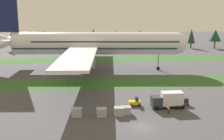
% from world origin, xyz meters
% --- Properties ---
extents(ground_plane, '(400.00, 400.00, 0.00)m').
position_xyz_m(ground_plane, '(0.00, 0.00, 0.00)').
color(ground_plane, '#47474C').
extents(grass_strip_near, '(320.00, 12.61, 0.01)m').
position_xyz_m(grass_strip_near, '(0.00, 30.32, 0.00)').
color(grass_strip_near, '#336028').
rests_on(grass_strip_near, ground).
extents(grass_strip_far, '(320.00, 12.61, 0.01)m').
position_xyz_m(grass_strip_far, '(0.00, 67.53, 0.00)').
color(grass_strip_far, '#336028').
rests_on(grass_strip_far, ground).
extents(airliner, '(66.51, 82.20, 25.89)m').
position_xyz_m(airliner, '(-8.47, 49.08, 9.29)').
color(airliner, white).
rests_on(airliner, ground).
extents(baggage_tug, '(2.64, 1.38, 1.97)m').
position_xyz_m(baggage_tug, '(0.77, 11.36, 0.81)').
color(baggage_tug, yellow).
rests_on(baggage_tug, ground).
extents(cargo_dolly_lead, '(2.25, 1.57, 1.55)m').
position_xyz_m(cargo_dolly_lead, '(5.79, 11.20, 0.92)').
color(cargo_dolly_lead, '#A3A3A8').
rests_on(cargo_dolly_lead, ground).
extents(cargo_dolly_second, '(2.25, 1.57, 1.55)m').
position_xyz_m(cargo_dolly_second, '(8.69, 11.11, 0.92)').
color(cargo_dolly_second, '#A3A3A8').
rests_on(cargo_dolly_second, ground).
extents(cargo_dolly_third, '(2.25, 1.57, 1.55)m').
position_xyz_m(cargo_dolly_third, '(11.59, 11.02, 0.92)').
color(cargo_dolly_third, '#A3A3A8').
rests_on(cargo_dolly_third, ground).
extents(catering_truck, '(7.00, 2.43, 3.58)m').
position_xyz_m(catering_truck, '(7.45, 9.17, 1.95)').
color(catering_truck, '#2D333D').
rests_on(catering_truck, ground).
extents(ground_crew_marshaller, '(0.36, 0.50, 1.74)m').
position_xyz_m(ground_crew_marshaller, '(6.79, 6.02, 0.95)').
color(ground_crew_marshaller, black).
rests_on(ground_crew_marshaller, ground).
extents(uld_container_0, '(2.08, 1.71, 1.76)m').
position_xyz_m(uld_container_0, '(-11.80, 5.99, 0.88)').
color(uld_container_0, '#A3A3A8').
rests_on(uld_container_0, ground).
extents(uld_container_1, '(2.09, 1.71, 1.62)m').
position_xyz_m(uld_container_1, '(-1.91, 6.42, 0.81)').
color(uld_container_1, '#A3A3A8').
rests_on(uld_container_1, ground).
extents(uld_container_2, '(2.03, 1.63, 1.68)m').
position_xyz_m(uld_container_2, '(-6.90, 5.70, 0.84)').
color(uld_container_2, '#A3A3A8').
rests_on(uld_container_2, ground).
extents(uld_container_3, '(2.14, 1.78, 1.71)m').
position_xyz_m(uld_container_3, '(-3.39, 5.90, 0.86)').
color(uld_container_3, '#A3A3A8').
rests_on(uld_container_3, ground).
extents(taxiway_marker_0, '(0.44, 0.44, 0.47)m').
position_xyz_m(taxiway_marker_0, '(-13.64, 27.93, 0.23)').
color(taxiway_marker_0, orange).
rests_on(taxiway_marker_0, ground).
extents(taxiway_marker_1, '(0.44, 0.44, 0.50)m').
position_xyz_m(taxiway_marker_1, '(17.51, 22.93, 0.25)').
color(taxiway_marker_1, orange).
rests_on(taxiway_marker_1, ground).
extents(taxiway_marker_2, '(0.44, 0.44, 0.62)m').
position_xyz_m(taxiway_marker_2, '(-15.52, 28.24, 0.31)').
color(taxiway_marker_2, orange).
rests_on(taxiway_marker_2, ground).
extents(distant_tree_line, '(144.77, 10.19, 11.85)m').
position_xyz_m(distant_tree_line, '(-1.25, 97.49, 6.53)').
color(distant_tree_line, '#4C3823').
rests_on(distant_tree_line, ground).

